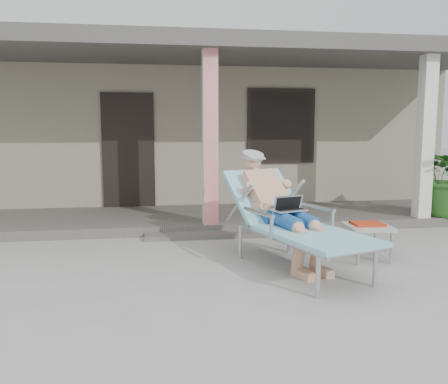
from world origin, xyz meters
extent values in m
plane|color=#9E9E99|center=(0.00, 0.00, 0.00)|extent=(60.00, 60.00, 0.00)
cube|color=gray|center=(0.00, 6.50, 1.50)|extent=(10.00, 5.00, 3.00)
cube|color=#474442|center=(0.00, 6.50, 3.15)|extent=(10.40, 5.40, 0.30)
cube|color=black|center=(-1.30, 3.97, 1.20)|extent=(0.95, 0.06, 2.10)
cube|color=black|center=(1.60, 3.97, 1.65)|extent=(1.20, 0.06, 1.30)
cube|color=black|center=(1.60, 3.96, 1.65)|extent=(1.32, 0.05, 1.42)
cube|color=#605B56|center=(0.00, 3.00, 0.07)|extent=(10.00, 2.00, 0.15)
cube|color=red|center=(0.00, 2.15, 1.45)|extent=(0.22, 0.22, 2.61)
cube|color=silver|center=(3.50, 2.15, 1.45)|extent=(0.22, 0.22, 2.61)
cube|color=#474442|center=(0.00, 3.00, 2.88)|extent=(10.00, 2.30, 0.24)
cube|color=#605B56|center=(0.00, 1.85, 0.04)|extent=(2.00, 0.30, 0.07)
cylinder|color=#B7B7BC|center=(0.67, -0.81, 0.21)|extent=(0.05, 0.05, 0.43)
cylinder|color=#B7B7BC|center=(1.36, -0.58, 0.21)|extent=(0.05, 0.05, 0.43)
cylinder|color=#B7B7BC|center=(0.19, 0.66, 0.21)|extent=(0.05, 0.05, 0.43)
cylinder|color=#B7B7BC|center=(0.88, 0.88, 0.21)|extent=(0.05, 0.05, 0.43)
cube|color=#B7B7BC|center=(0.84, -0.17, 0.44)|extent=(1.12, 1.55, 0.03)
cube|color=#8CD1D8|center=(0.84, -0.17, 0.47)|extent=(1.24, 1.63, 0.04)
cube|color=#B7B7BC|center=(0.52, 0.80, 0.71)|extent=(0.89, 0.85, 0.57)
cube|color=#8CD1D8|center=(0.52, 0.80, 0.75)|extent=(1.02, 0.97, 0.64)
cylinder|color=#A5A5A7|center=(0.42, 1.11, 1.26)|extent=(0.35, 0.36, 0.15)
cube|color=silver|center=(0.69, 0.30, 0.67)|extent=(0.45, 0.37, 0.27)
cube|color=#A3A39E|center=(1.72, 0.38, 0.41)|extent=(0.54, 0.54, 0.04)
cylinder|color=#B7B7BC|center=(1.52, 0.17, 0.20)|extent=(0.04, 0.04, 0.39)
cylinder|color=#B7B7BC|center=(1.93, 0.17, 0.20)|extent=(0.04, 0.04, 0.39)
cylinder|color=#B7B7BC|center=(1.52, 0.59, 0.20)|extent=(0.04, 0.04, 0.39)
cylinder|color=#B7B7BC|center=(1.93, 0.59, 0.20)|extent=(0.04, 0.04, 0.39)
cube|color=#B82E13|center=(1.72, 0.38, 0.45)|extent=(0.37, 0.29, 0.03)
cube|color=black|center=(1.72, 0.51, 0.45)|extent=(0.36, 0.04, 0.04)
camera|label=1|loc=(-0.87, -4.97, 1.61)|focal=38.00mm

